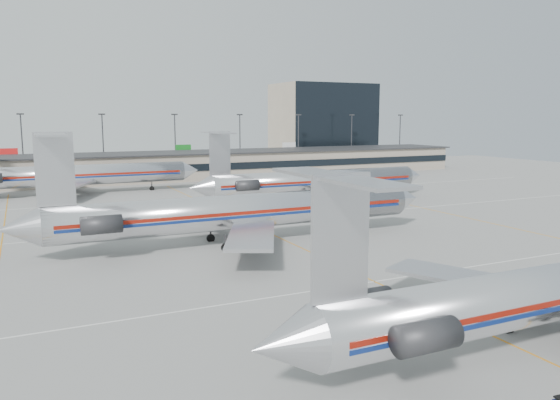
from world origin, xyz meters
TOP-DOWN VIEW (x-y plane):
  - ground at (0.00, 0.00)m, footprint 260.00×260.00m
  - apron_markings at (0.00, 10.00)m, footprint 160.00×0.15m
  - terminal at (0.00, 97.97)m, footprint 162.00×17.00m
  - light_mast_row at (0.00, 112.00)m, footprint 163.60×0.40m
  - distant_building at (62.00, 128.00)m, footprint 30.00×20.00m
  - jet_second_row at (-5.89, 28.69)m, footprint 49.63×29.22m
  - jet_third_row at (17.28, 52.99)m, footprint 44.73×27.52m
  - jet_back_row at (-18.86, 79.60)m, footprint 46.55×28.63m

SIDE VIEW (x-z plane):
  - ground at x=0.00m, z-range 0.00..0.00m
  - apron_markings at x=0.00m, z-range 0.00..0.02m
  - terminal at x=0.00m, z-range 0.03..6.28m
  - jet_third_row at x=17.28m, z-range -2.56..9.67m
  - jet_back_row at x=-18.86m, z-range -2.67..10.06m
  - jet_second_row at x=-5.89m, z-range -2.73..10.27m
  - light_mast_row at x=0.00m, z-range 0.94..16.22m
  - distant_building at x=62.00m, z-range 0.00..25.00m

